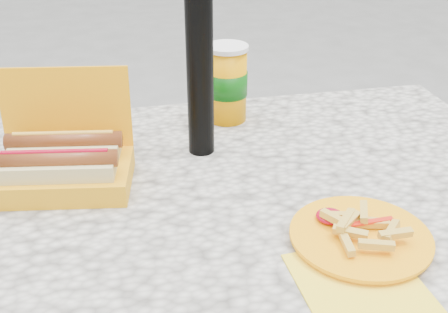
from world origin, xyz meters
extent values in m
cube|color=beige|center=(0.00, 0.00, 0.72)|extent=(1.20, 0.80, 0.05)
cylinder|color=black|center=(0.50, 0.30, 0.35)|extent=(0.07, 0.07, 0.70)
cube|color=#FF9F09|center=(-0.26, 0.08, 0.77)|extent=(0.25, 0.18, 0.04)
cube|color=#FF9F09|center=(-0.24, 0.16, 0.86)|extent=(0.23, 0.05, 0.15)
cube|color=#C6B77C|center=(-0.26, 0.04, 0.79)|extent=(0.20, 0.08, 0.05)
cylinder|color=brown|center=(-0.26, 0.04, 0.82)|extent=(0.20, 0.06, 0.03)
cylinder|color=#980317|center=(-0.26, 0.04, 0.84)|extent=(0.17, 0.04, 0.01)
cube|color=#C6B77C|center=(-0.25, 0.11, 0.79)|extent=(0.20, 0.08, 0.05)
cylinder|color=brown|center=(-0.25, 0.11, 0.82)|extent=(0.20, 0.06, 0.03)
cylinder|color=gold|center=(-0.25, 0.11, 0.84)|extent=(0.17, 0.04, 0.01)
cube|color=yellow|center=(0.14, -0.27, 0.75)|extent=(0.17, 0.17, 0.00)
cylinder|color=#FF9F09|center=(0.18, -0.18, 0.76)|extent=(0.20, 0.20, 0.01)
cylinder|color=#FF9F09|center=(0.18, -0.18, 0.76)|extent=(0.21, 0.21, 0.01)
cube|color=gold|center=(0.22, -0.17, 0.77)|extent=(0.05, 0.03, 0.01)
cube|color=gold|center=(0.15, -0.21, 0.77)|extent=(0.02, 0.05, 0.01)
cube|color=gold|center=(0.20, -0.15, 0.78)|extent=(0.03, 0.05, 0.01)
cube|color=gold|center=(0.16, -0.19, 0.78)|extent=(0.05, 0.04, 0.01)
cube|color=gold|center=(0.22, -0.20, 0.78)|extent=(0.04, 0.05, 0.01)
cube|color=gold|center=(0.17, -0.17, 0.78)|extent=(0.05, 0.04, 0.01)
cube|color=gold|center=(0.15, -0.16, 0.78)|extent=(0.04, 0.05, 0.01)
cube|color=gold|center=(0.18, -0.23, 0.78)|extent=(0.05, 0.03, 0.01)
cube|color=gold|center=(0.20, -0.17, 0.77)|extent=(0.05, 0.02, 0.01)
cube|color=gold|center=(0.16, -0.17, 0.78)|extent=(0.04, 0.05, 0.01)
cube|color=gold|center=(0.22, -0.21, 0.78)|extent=(0.05, 0.01, 0.01)
cube|color=gold|center=(0.16, -0.16, 0.78)|extent=(0.04, 0.05, 0.01)
cube|color=gold|center=(0.16, -0.14, 0.78)|extent=(0.05, 0.02, 0.01)
ellipsoid|color=#980317|center=(0.15, -0.13, 0.77)|extent=(0.04, 0.04, 0.01)
cube|color=red|center=(0.19, -0.17, 0.78)|extent=(0.09, 0.01, 0.00)
cylinder|color=#FF9F00|center=(0.08, 0.29, 0.83)|extent=(0.08, 0.08, 0.16)
cylinder|color=#0A530C|center=(0.08, 0.29, 0.83)|extent=(0.09, 0.09, 0.05)
cylinder|color=white|center=(0.08, 0.29, 0.91)|extent=(0.09, 0.09, 0.01)
camera|label=1|loc=(-0.16, -0.80, 1.26)|focal=45.00mm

